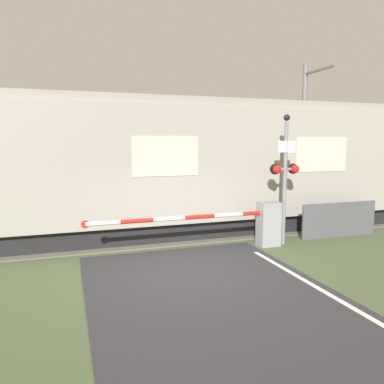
{
  "coord_description": "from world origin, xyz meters",
  "views": [
    {
      "loc": [
        -2.62,
        -7.76,
        2.96
      ],
      "look_at": [
        0.72,
        2.15,
        1.58
      ],
      "focal_mm": 35.0,
      "sensor_mm": 36.0,
      "label": 1
    }
  ],
  "objects": [
    {
      "name": "ground_plane",
      "position": [
        0.0,
        0.0,
        0.0
      ],
      "size": [
        80.0,
        80.0,
        0.0
      ],
      "primitive_type": "plane",
      "color": "#475638"
    },
    {
      "name": "signal_post",
      "position": [
        3.34,
        1.54,
        2.14
      ],
      "size": [
        0.9,
        0.26,
        3.76
      ],
      "color": "gray",
      "rests_on": "ground_plane"
    },
    {
      "name": "track_bed",
      "position": [
        0.0,
        3.89,
        0.02
      ],
      "size": [
        36.0,
        3.2,
        0.13
      ],
      "color": "#666056",
      "rests_on": "ground_plane"
    },
    {
      "name": "train",
      "position": [
        0.04,
        3.89,
        2.19
      ],
      "size": [
        18.97,
        2.9,
        4.29
      ],
      "color": "black",
      "rests_on": "ground_plane"
    },
    {
      "name": "roadside_fence",
      "position": [
        5.49,
        1.73,
        0.55
      ],
      "size": [
        2.72,
        0.06,
        1.1
      ],
      "color": "#4C4C51",
      "rests_on": "ground_plane"
    },
    {
      "name": "crossing_barrier",
      "position": [
        2.45,
        1.55,
        0.69
      ],
      "size": [
        5.48,
        0.44,
        1.27
      ],
      "color": "gray",
      "rests_on": "ground_plane"
    },
    {
      "name": "catenary_pole",
      "position": [
        6.96,
        5.87,
        3.25
      ],
      "size": [
        0.2,
        1.9,
        6.2
      ],
      "color": "slate",
      "rests_on": "ground_plane"
    }
  ]
}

